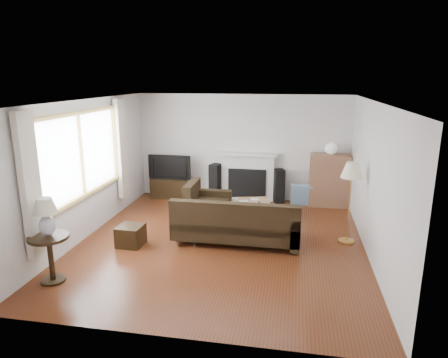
% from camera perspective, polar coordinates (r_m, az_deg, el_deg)
% --- Properties ---
extents(room, '(5.10, 5.60, 2.54)m').
position_cam_1_polar(room, '(6.86, -0.44, 0.60)').
color(room, '#592913').
rests_on(room, ground).
extents(window, '(0.12, 2.74, 1.54)m').
position_cam_1_polar(window, '(7.45, -19.63, 3.23)').
color(window, brown).
rests_on(window, room).
extents(curtain_near, '(0.10, 0.35, 2.10)m').
position_cam_1_polar(curtain_near, '(6.21, -25.94, -0.93)').
color(curtain_near, silver).
rests_on(curtain_near, room).
extents(curtain_far, '(0.10, 0.35, 2.10)m').
position_cam_1_polar(curtain_far, '(8.79, -14.43, 4.22)').
color(curtain_far, silver).
rests_on(curtain_far, room).
extents(fireplace, '(1.40, 0.26, 1.15)m').
position_cam_1_polar(fireplace, '(9.53, 3.37, 0.36)').
color(fireplace, white).
rests_on(fireplace, room).
extents(tv_stand, '(0.97, 0.44, 0.49)m').
position_cam_1_polar(tv_stand, '(9.87, -7.47, -1.24)').
color(tv_stand, black).
rests_on(tv_stand, ground).
extents(television, '(1.03, 0.14, 0.59)m').
position_cam_1_polar(television, '(9.73, -7.58, 1.82)').
color(television, black).
rests_on(television, tv_stand).
extents(speaker_left, '(0.32, 0.35, 0.87)m').
position_cam_1_polar(speaker_left, '(9.59, -1.17, -0.40)').
color(speaker_left, black).
rests_on(speaker_left, ground).
extents(speaker_right, '(0.30, 0.32, 0.80)m').
position_cam_1_polar(speaker_right, '(9.43, 7.83, -1.00)').
color(speaker_right, black).
rests_on(speaker_right, ground).
extents(bookshelf, '(0.88, 0.42, 1.20)m').
position_cam_1_polar(bookshelf, '(9.38, 14.77, -0.17)').
color(bookshelf, brown).
rests_on(bookshelf, ground).
extents(globe_lamp, '(0.27, 0.27, 0.27)m').
position_cam_1_polar(globe_lamp, '(9.22, 15.06, 4.25)').
color(globe_lamp, white).
rests_on(globe_lamp, bookshelf).
extents(sectional_sofa, '(2.42, 1.77, 0.78)m').
position_cam_1_polar(sectional_sofa, '(7.14, 1.82, -6.05)').
color(sectional_sofa, black).
rests_on(sectional_sofa, ground).
extents(coffee_table, '(1.12, 0.78, 0.40)m').
position_cam_1_polar(coffee_table, '(8.34, 2.88, -4.39)').
color(coffee_table, '#987348').
rests_on(coffee_table, ground).
extents(footstool, '(0.45, 0.45, 0.36)m').
position_cam_1_polar(footstool, '(7.27, -13.19, -7.86)').
color(footstool, black).
rests_on(footstool, ground).
extents(floor_lamp, '(0.46, 0.46, 1.46)m').
position_cam_1_polar(floor_lamp, '(7.37, 17.46, -3.29)').
color(floor_lamp, gold).
rests_on(floor_lamp, ground).
extents(side_table, '(0.57, 0.57, 0.71)m').
position_cam_1_polar(side_table, '(6.35, -23.49, -10.41)').
color(side_table, black).
rests_on(side_table, ground).
extents(table_lamp, '(0.34, 0.34, 0.55)m').
position_cam_1_polar(table_lamp, '(6.12, -24.08, -5.04)').
color(table_lamp, silver).
rests_on(table_lamp, side_table).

